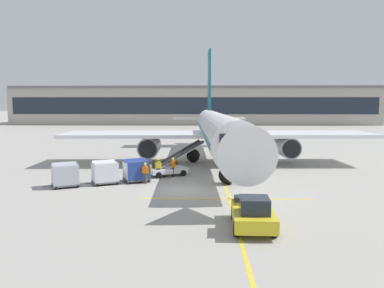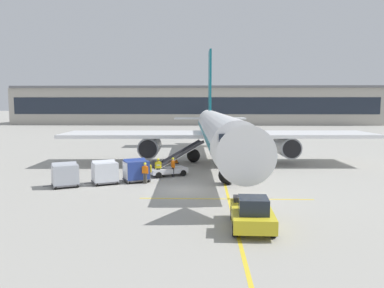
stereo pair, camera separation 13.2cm
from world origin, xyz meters
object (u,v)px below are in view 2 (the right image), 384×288
at_px(baggage_cart_lead, 136,170).
at_px(ground_crew_wingwalker, 158,167).
at_px(baggage_cart_second, 105,172).
at_px(safety_cone_engine_keepout, 176,160).
at_px(baggage_cart_third, 65,174).
at_px(ground_crew_by_loader, 145,171).
at_px(parked_airplane, 218,130).
at_px(belt_loader, 170,166).
at_px(ground_crew_marshaller, 173,166).
at_px(safety_cone_wingtip, 164,163).
at_px(pushback_tug, 252,213).
at_px(ground_crew_by_carts, 149,170).

distance_m(baggage_cart_lead, ground_crew_wingwalker, 2.42).
xyz_separation_m(baggage_cart_second, safety_cone_engine_keepout, (5.00, 10.95, -0.63)).
bearing_deg(baggage_cart_third, ground_crew_by_loader, 13.55).
height_order(parked_airplane, ground_crew_wingwalker, parked_airplane).
height_order(baggage_cart_second, safety_cone_engine_keepout, baggage_cart_second).
distance_m(belt_loader, ground_crew_marshaller, 0.68).
relative_size(ground_crew_by_loader, ground_crew_marshaller, 1.00).
bearing_deg(safety_cone_wingtip, ground_crew_wingwalker, -88.35).
relative_size(safety_cone_engine_keepout, safety_cone_wingtip, 1.24).
bearing_deg(baggage_cart_second, baggage_cart_lead, 21.80).
bearing_deg(baggage_cart_second, parked_airplane, 49.12).
xyz_separation_m(ground_crew_by_loader, safety_cone_engine_keepout, (1.74, 10.70, -0.63)).
xyz_separation_m(baggage_cart_lead, ground_crew_wingwalker, (1.65, 1.77, -0.00)).
xyz_separation_m(baggage_cart_third, pushback_tug, (13.43, -9.64, -0.17)).
height_order(belt_loader, ground_crew_wingwalker, belt_loader).
distance_m(belt_loader, ground_crew_by_loader, 3.95).
distance_m(baggage_cart_lead, ground_crew_by_loader, 1.12).
relative_size(baggage_cart_third, ground_crew_marshaller, 1.60).
relative_size(ground_crew_by_loader, safety_cone_wingtip, 2.87).
distance_m(baggage_cart_third, ground_crew_by_carts, 6.64).
xyz_separation_m(belt_loader, safety_cone_wingtip, (-1.15, 5.26, -0.59)).
bearing_deg(safety_cone_wingtip, ground_crew_by_carts, -92.87).
xyz_separation_m(parked_airplane, ground_crew_wingwalker, (-5.54, -8.34, -2.64)).
bearing_deg(baggage_cart_third, baggage_cart_second, 23.19).
height_order(belt_loader, safety_cone_engine_keepout, belt_loader).
relative_size(parked_airplane, ground_crew_marshaller, 24.53).
height_order(baggage_cart_lead, pushback_tug, baggage_cart_lead).
relative_size(baggage_cart_second, baggage_cart_third, 1.00).
bearing_deg(parked_airplane, ground_crew_by_carts, -121.17).
bearing_deg(parked_airplane, safety_cone_wingtip, -160.64).
relative_size(pushback_tug, ground_crew_marshaller, 2.56).
height_order(parked_airplane, ground_crew_by_carts, parked_airplane).
relative_size(baggage_cart_second, safety_cone_engine_keepout, 3.69).
distance_m(belt_loader, baggage_cart_second, 6.28).
relative_size(parked_airplane, pushback_tug, 9.57).
xyz_separation_m(parked_airplane, safety_cone_engine_keepout, (-4.59, -0.12, -3.27)).
bearing_deg(belt_loader, baggage_cart_third, -147.40).
bearing_deg(baggage_cart_lead, safety_cone_engine_keepout, 75.37).
distance_m(ground_crew_by_carts, safety_cone_engine_keepout, 10.16).
relative_size(parked_airplane, ground_crew_wingwalker, 24.53).
height_order(pushback_tug, safety_cone_wingtip, pushback_tug).
relative_size(belt_loader, ground_crew_by_carts, 2.99).
relative_size(pushback_tug, safety_cone_wingtip, 7.35).
distance_m(baggage_cart_second, ground_crew_by_loader, 3.27).
xyz_separation_m(baggage_cart_lead, ground_crew_by_loader, (0.87, -0.70, -0.00)).
height_order(belt_loader, ground_crew_by_loader, belt_loader).
height_order(parked_airplane, baggage_cart_third, parked_airplane).
height_order(safety_cone_engine_keepout, safety_cone_wingtip, safety_cone_engine_keepout).
height_order(baggage_cart_second, ground_crew_by_loader, baggage_cart_second).
bearing_deg(belt_loader, safety_cone_engine_keepout, 90.05).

